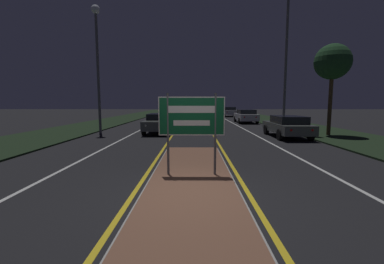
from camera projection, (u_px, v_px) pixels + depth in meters
ground_plane at (191, 195)px, 6.01m from camera, size 160.00×160.00×0.00m
median_island at (192, 176)px, 7.46m from camera, size 2.37×9.06×0.10m
verge_left at (100, 124)px, 25.95m from camera, size 5.00×100.00×0.08m
verge_right at (288, 124)px, 25.81m from camera, size 5.00×100.00×0.08m
centre_line_yellow_left at (182, 121)px, 30.86m from camera, size 0.12×70.00×0.01m
centre_line_yellow_right at (205, 121)px, 30.84m from camera, size 0.12×70.00×0.01m
lane_line_white_left at (159, 121)px, 30.88m from camera, size 0.12×70.00×0.01m
lane_line_white_right at (228, 121)px, 30.82m from camera, size 0.12×70.00×0.01m
edge_line_white_left at (134, 121)px, 30.90m from camera, size 0.10×70.00×0.01m
edge_line_white_right at (253, 121)px, 30.79m from camera, size 0.10×70.00×0.01m
highway_sign at (192, 119)px, 7.26m from camera, size 1.87×0.07×2.33m
streetlight_left_near at (97, 46)px, 17.49m from camera, size 0.59×0.59×8.70m
streetlight_right_near at (287, 25)px, 17.56m from camera, size 0.58×0.58×11.39m
car_receding_0 at (287, 126)px, 16.03m from camera, size 2.00×4.58×1.35m
car_receding_1 at (246, 116)px, 27.61m from camera, size 2.02×4.73×1.43m
car_receding_2 at (229, 111)px, 40.26m from camera, size 2.00×4.54×1.50m
car_receding_3 at (206, 110)px, 49.00m from camera, size 1.99×4.68×1.46m
car_approaching_0 at (159, 122)px, 18.52m from camera, size 1.91×4.73×1.37m
roadside_palm_right at (333, 63)px, 16.14m from camera, size 2.22×2.22×5.76m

